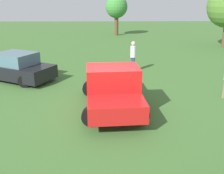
# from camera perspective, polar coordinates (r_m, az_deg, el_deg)

# --- Properties ---
(ground_plane) EXTENTS (80.00, 80.00, 0.00)m
(ground_plane) POSITION_cam_1_polar(r_m,az_deg,el_deg) (10.32, -0.73, -4.96)
(ground_plane) COLOR #3D662D
(pickup_truck) EXTENTS (2.56, 4.63, 1.78)m
(pickup_truck) POSITION_cam_1_polar(r_m,az_deg,el_deg) (10.00, 0.06, -0.17)
(pickup_truck) COLOR black
(pickup_truck) RESTS_ON ground_plane
(sedan_far) EXTENTS (4.74, 3.59, 1.46)m
(sedan_far) POSITION_cam_1_polar(r_m,az_deg,el_deg) (14.83, -20.50, 4.01)
(sedan_far) COLOR black
(sedan_far) RESTS_ON ground_plane
(person_bystander) EXTENTS (0.41, 0.41, 1.79)m
(person_bystander) POSITION_cam_1_polar(r_m,az_deg,el_deg) (15.42, 4.61, 7.05)
(person_bystander) COLOR navy
(person_bystander) RESTS_ON ground_plane
(tree_side) EXTENTS (2.47, 2.47, 4.41)m
(tree_side) POSITION_cam_1_polar(r_m,az_deg,el_deg) (30.73, 0.98, 16.94)
(tree_side) COLOR brown
(tree_side) RESTS_ON ground_plane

